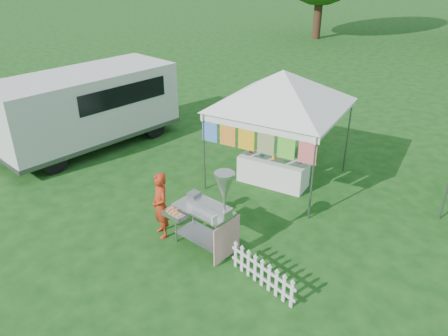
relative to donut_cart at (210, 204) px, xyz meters
The scene contains 7 objects.
ground 1.13m from the donut_cart, 132.06° to the left, with size 120.00×120.00×0.00m, color #154012.
canopy_main 4.04m from the donut_cart, 91.27° to the left, with size 4.24×4.24×3.45m.
donut_cart is the anchor object (origin of this frame).
vendor 1.28m from the donut_cart, behind, with size 0.55×0.36×1.50m, color #A92E14.
cargo_van 6.82m from the donut_cart, 154.36° to the left, with size 3.46×5.95×2.32m.
picket_fence 1.66m from the donut_cart, 17.77° to the right, with size 1.54×0.56×0.56m.
display_table 3.40m from the donut_cart, 91.54° to the left, with size 1.80×0.70×0.71m, color white.
Camera 1 is at (3.96, -6.33, 5.63)m, focal length 35.00 mm.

